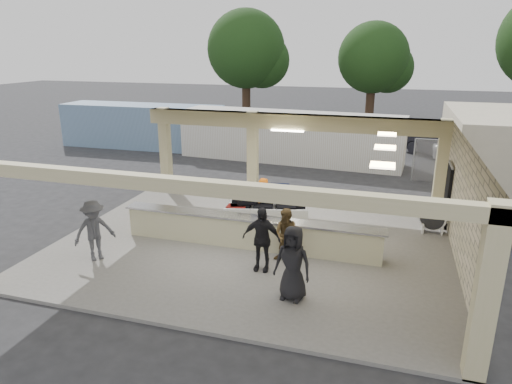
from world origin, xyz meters
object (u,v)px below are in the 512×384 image
(luggage_cart, at_px, (266,206))
(drum_fan, at_px, (433,217))
(baggage_counter, at_px, (249,232))
(container_blue, at_px, (142,126))
(passenger_a, at_px, (287,236))
(car_dark, at_px, (443,144))
(passenger_d, at_px, (293,263))
(car_white_a, at_px, (484,151))
(baggage_handler, at_px, (262,204))
(passenger_c, at_px, (94,230))
(passenger_b, at_px, (261,239))
(container_white, at_px, (289,137))

(luggage_cart, height_order, drum_fan, luggage_cart)
(baggage_counter, bearing_deg, container_blue, 130.90)
(passenger_a, height_order, car_dark, passenger_a)
(passenger_d, height_order, car_white_a, passenger_d)
(passenger_d, bearing_deg, luggage_cart, 122.87)
(baggage_counter, height_order, drum_fan, drum_fan)
(passenger_a, relative_size, car_dark, 0.33)
(baggage_handler, xyz_separation_m, passenger_a, (1.34, -2.14, -0.11))
(passenger_d, distance_m, car_dark, 18.17)
(passenger_c, bearing_deg, baggage_counter, -22.79)
(car_dark, xyz_separation_m, container_blue, (-17.78, -2.22, 0.51))
(baggage_counter, xyz_separation_m, passenger_b, (0.78, -1.34, 0.43))
(luggage_cart, height_order, car_white_a, luggage_cart)
(baggage_counter, height_order, baggage_handler, baggage_handler)
(luggage_cart, height_order, passenger_a, passenger_a)
(passenger_b, bearing_deg, car_white_a, 61.14)
(passenger_c, relative_size, container_blue, 0.18)
(baggage_counter, relative_size, baggage_handler, 4.53)
(luggage_cart, height_order, container_white, container_white)
(drum_fan, distance_m, container_white, 11.33)
(container_white, bearing_deg, car_white_a, 15.99)
(luggage_cart, relative_size, car_white_a, 0.61)
(passenger_b, height_order, passenger_c, passenger_b)
(passenger_b, distance_m, car_dark, 17.34)
(baggage_counter, distance_m, passenger_d, 3.25)
(passenger_a, xyz_separation_m, passenger_d, (0.58, -1.92, 0.14))
(drum_fan, xyz_separation_m, container_blue, (-16.51, 9.84, 0.68))
(passenger_a, bearing_deg, luggage_cart, 124.17)
(passenger_c, bearing_deg, drum_fan, -22.95)
(baggage_handler, relative_size, container_white, 0.15)
(baggage_counter, bearing_deg, baggage_handler, 90.21)
(passenger_b, bearing_deg, baggage_counter, 118.82)
(container_blue, bearing_deg, passenger_d, -50.55)
(luggage_cart, bearing_deg, passenger_b, -90.07)
(passenger_a, distance_m, container_white, 12.78)
(passenger_c, relative_size, car_dark, 0.37)
(car_white_a, distance_m, container_white, 10.38)
(baggage_counter, relative_size, car_dark, 1.71)
(passenger_c, height_order, passenger_d, passenger_d)
(passenger_a, distance_m, passenger_d, 2.02)
(luggage_cart, relative_size, passenger_a, 1.88)
(passenger_a, bearing_deg, car_white_a, 67.65)
(passenger_a, relative_size, passenger_b, 0.87)
(container_white, relative_size, container_blue, 1.21)
(luggage_cart, bearing_deg, passenger_a, -73.68)
(baggage_counter, relative_size, container_blue, 0.81)
(baggage_handler, relative_size, passenger_d, 0.96)
(passenger_b, distance_m, passenger_d, 1.69)
(passenger_c, xyz_separation_m, car_white_a, (12.71, 15.99, -0.29))
(baggage_handler, distance_m, passenger_a, 2.53)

